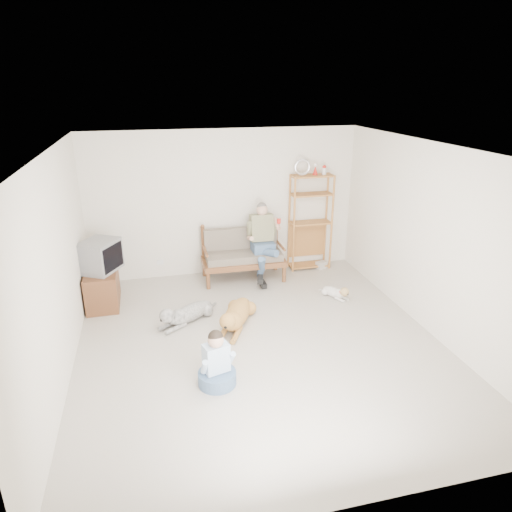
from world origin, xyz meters
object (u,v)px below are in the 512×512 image
object	(u,v)px
loveseat	(243,253)
golden_retriever	(236,316)
tv_stand	(102,287)
etagere	(310,221)

from	to	relation	value
loveseat	golden_retriever	world-z (taller)	loveseat
golden_retriever	tv_stand	bearing A→B (deg)	174.53
loveseat	etagere	xyz separation A→B (m)	(1.38, 0.19, 0.46)
loveseat	etagere	bearing A→B (deg)	8.71
loveseat	tv_stand	distance (m)	2.54
etagere	tv_stand	distance (m)	3.98
loveseat	golden_retriever	bearing A→B (deg)	-104.63
loveseat	golden_retriever	xyz separation A→B (m)	(-0.49, -1.78, -0.32)
tv_stand	golden_retriever	bearing A→B (deg)	-32.30
tv_stand	etagere	bearing A→B (deg)	10.29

